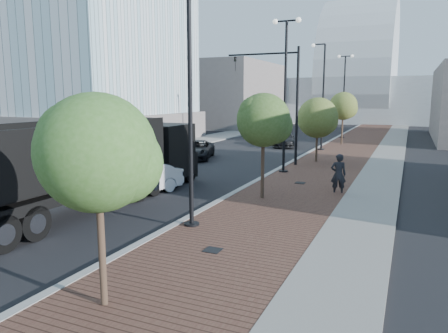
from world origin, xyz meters
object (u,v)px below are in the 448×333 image
at_px(dump_truck, 123,164).
at_px(dark_car_mid, 196,150).
at_px(white_sedan, 138,179).
at_px(pedestrian, 338,174).

relative_size(dump_truck, dark_car_mid, 2.74).
xyz_separation_m(white_sedan, pedestrian, (8.94, 3.91, 0.25)).
bearing_deg(dump_truck, pedestrian, 26.30).
relative_size(white_sedan, dark_car_mid, 0.92).
xyz_separation_m(dump_truck, dark_car_mid, (-2.67, 12.45, -0.88)).
distance_m(dump_truck, white_sedan, 1.09).
bearing_deg(dark_car_mid, white_sedan, -93.07).
height_order(dump_truck, dark_car_mid, dump_truck).
distance_m(white_sedan, pedestrian, 9.76).
relative_size(white_sedan, pedestrian, 2.28).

